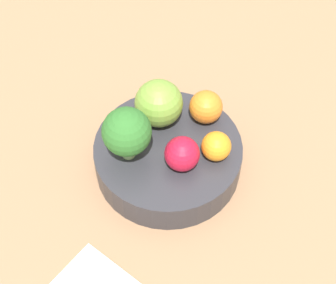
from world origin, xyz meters
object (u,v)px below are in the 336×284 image
at_px(bowl, 168,157).
at_px(orange_back, 216,146).
at_px(broccoli, 127,132).
at_px(orange_front, 207,108).
at_px(apple_red, 159,103).
at_px(apple_green, 182,154).

distance_m(bowl, orange_back, 0.07).
bearing_deg(broccoli, orange_front, 166.37).
bearing_deg(orange_front, bowl, -1.49).
bearing_deg(bowl, apple_red, -119.83).
distance_m(apple_green, orange_back, 0.05).
xyz_separation_m(apple_red, apple_green, (0.03, 0.07, -0.01)).
bearing_deg(apple_green, bowl, -101.93).
bearing_deg(broccoli, apple_red, -166.97).
bearing_deg(bowl, apple_green, 78.07).
bearing_deg(apple_green, apple_red, -112.64).
bearing_deg(apple_red, apple_green, 67.36).
xyz_separation_m(broccoli, orange_back, (-0.08, 0.08, -0.03)).
height_order(broccoli, apple_red, broccoli).
relative_size(apple_red, apple_green, 1.43).
xyz_separation_m(apple_red, orange_back, (-0.01, 0.09, -0.01)).
bearing_deg(bowl, orange_back, 123.25).
relative_size(broccoli, apple_green, 1.76).
bearing_deg(bowl, orange_front, 178.51).
xyz_separation_m(bowl, broccoli, (0.04, -0.03, 0.07)).
distance_m(apple_red, orange_back, 0.09).
height_order(broccoli, orange_front, broccoli).
xyz_separation_m(apple_red, orange_front, (-0.05, 0.04, -0.01)).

